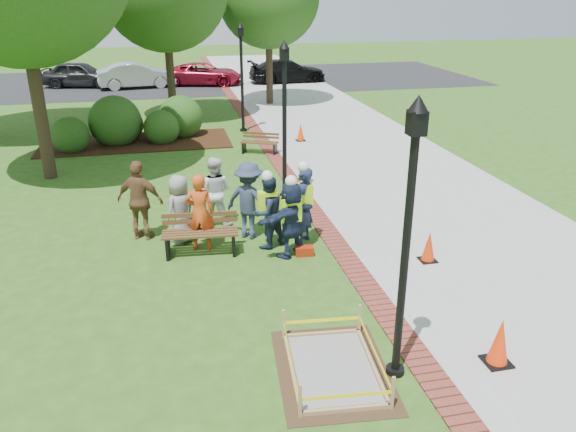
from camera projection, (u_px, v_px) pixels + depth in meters
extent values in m
plane|color=#285116|center=(277.00, 287.00, 11.09)|extent=(100.00, 100.00, 0.00)
cube|color=#9E9E99|center=(354.00, 144.00, 21.13)|extent=(6.00, 60.00, 0.02)
cube|color=maroon|center=(269.00, 149.00, 20.47)|extent=(0.50, 60.00, 0.03)
cube|color=#381E0F|center=(137.00, 142.00, 21.32)|extent=(7.00, 3.00, 0.05)
cube|color=black|center=(192.00, 80.00, 35.48)|extent=(36.00, 12.00, 0.01)
cube|color=#47331E|center=(333.00, 370.00, 8.69)|extent=(1.91, 2.45, 0.01)
cube|color=gray|center=(333.00, 369.00, 8.68)|extent=(1.36, 1.90, 0.04)
cube|color=tan|center=(333.00, 368.00, 8.68)|extent=(1.49, 2.03, 0.08)
cube|color=tan|center=(333.00, 356.00, 8.59)|extent=(1.53, 2.07, 0.55)
cube|color=yellow|center=(333.00, 354.00, 8.58)|extent=(1.47, 2.01, 0.06)
cube|color=brown|center=(200.00, 233.00, 12.28)|extent=(1.69, 0.62, 0.04)
cube|color=brown|center=(200.00, 218.00, 12.43)|extent=(1.65, 0.18, 0.27)
cube|color=black|center=(201.00, 244.00, 12.38)|extent=(1.54, 0.68, 0.49)
cube|color=brown|center=(259.00, 142.00, 19.84)|extent=(1.37, 0.90, 0.04)
cube|color=brown|center=(261.00, 135.00, 19.96)|extent=(1.22, 0.58, 0.21)
cube|color=black|center=(260.00, 148.00, 19.92)|extent=(1.28, 0.90, 0.39)
cube|color=black|center=(496.00, 362.00, 8.83)|extent=(0.41, 0.41, 0.05)
cone|color=#F83407|center=(500.00, 341.00, 8.68)|extent=(0.33, 0.33, 0.76)
cube|color=black|center=(427.00, 260.00, 12.13)|extent=(0.36, 0.36, 0.05)
cone|color=red|center=(429.00, 246.00, 12.00)|extent=(0.28, 0.28, 0.65)
cube|color=black|center=(301.00, 140.00, 21.57)|extent=(0.35, 0.35, 0.05)
cone|color=#FF4008|center=(301.00, 132.00, 21.44)|extent=(0.28, 0.28, 0.65)
cube|color=#96230B|center=(304.00, 251.00, 12.38)|extent=(0.42, 0.26, 0.20)
cylinder|color=black|center=(404.00, 263.00, 7.91)|extent=(0.12, 0.12, 3.80)
cube|color=black|center=(417.00, 123.00, 7.16)|extent=(0.22, 0.22, 0.32)
cone|color=black|center=(419.00, 103.00, 7.06)|extent=(0.28, 0.28, 0.22)
cylinder|color=black|center=(395.00, 370.00, 8.61)|extent=(0.28, 0.28, 0.10)
cylinder|color=black|center=(285.00, 131.00, 15.14)|extent=(0.12, 0.12, 3.80)
cube|color=black|center=(284.00, 54.00, 14.38)|extent=(0.22, 0.22, 0.32)
cone|color=black|center=(284.00, 44.00, 14.29)|extent=(0.28, 0.28, 0.22)
cylinder|color=black|center=(285.00, 195.00, 15.84)|extent=(0.28, 0.28, 0.10)
cylinder|color=black|center=(242.00, 84.00, 22.36)|extent=(0.12, 0.12, 3.80)
cube|color=black|center=(240.00, 32.00, 21.61)|extent=(0.22, 0.22, 0.32)
cone|color=black|center=(240.00, 25.00, 21.51)|extent=(0.28, 0.28, 0.22)
cylinder|color=black|center=(243.00, 130.00, 23.07)|extent=(0.28, 0.28, 0.10)
cylinder|color=#3D2D1E|center=(37.00, 91.00, 16.46)|extent=(0.38, 0.38, 5.36)
cylinder|color=#3D2D1E|center=(170.00, 67.00, 24.31)|extent=(0.35, 0.35, 4.60)
cylinder|color=#3D2D1E|center=(269.00, 61.00, 27.73)|extent=(0.34, 0.34, 4.20)
sphere|color=#1B4112|center=(73.00, 151.00, 20.24)|extent=(1.35, 1.35, 1.35)
sphere|color=#1B4112|center=(118.00, 143.00, 21.26)|extent=(1.95, 1.95, 1.95)
sphere|color=#1B4112|center=(163.00, 143.00, 21.38)|extent=(1.34, 1.34, 1.34)
sphere|color=#1B4112|center=(182.00, 136.00, 22.35)|extent=(1.73, 1.73, 1.73)
sphere|color=#1B4112|center=(130.00, 136.00, 22.30)|extent=(1.12, 1.12, 1.12)
imported|color=gray|center=(180.00, 209.00, 12.79)|extent=(0.61, 0.59, 1.61)
imported|color=#CC4518|center=(200.00, 213.00, 12.39)|extent=(0.64, 0.50, 1.77)
imported|color=white|center=(215.00, 192.00, 13.71)|extent=(0.65, 0.55, 1.74)
imported|color=brown|center=(140.00, 201.00, 12.90)|extent=(0.71, 0.60, 1.89)
imported|color=#2B354C|center=(249.00, 201.00, 13.00)|extent=(0.69, 0.65, 1.83)
imported|color=#162539|center=(291.00, 219.00, 12.12)|extent=(0.65, 0.58, 1.70)
cube|color=#ACEB13|center=(291.00, 209.00, 12.03)|extent=(0.42, 0.26, 0.52)
sphere|color=white|center=(291.00, 181.00, 11.79)|extent=(0.25, 0.25, 0.25)
imported|color=#1C2548|center=(303.00, 206.00, 12.73)|extent=(0.64, 0.68, 1.80)
cube|color=#ACEB13|center=(303.00, 195.00, 12.63)|extent=(0.42, 0.26, 0.52)
sphere|color=white|center=(303.00, 167.00, 12.38)|extent=(0.25, 0.25, 0.25)
imported|color=#16253B|center=(268.00, 213.00, 12.52)|extent=(0.63, 0.56, 1.67)
cube|color=#ACEB13|center=(268.00, 203.00, 12.44)|extent=(0.42, 0.26, 0.52)
sphere|color=white|center=(267.00, 176.00, 12.20)|extent=(0.25, 0.25, 0.25)
imported|color=black|center=(82.00, 87.00, 33.20)|extent=(3.21, 5.31, 1.61)
imported|color=#B5B4B9|center=(138.00, 88.00, 32.89)|extent=(2.75, 5.07, 1.57)
imported|color=maroon|center=(204.00, 85.00, 33.93)|extent=(2.84, 4.63, 1.41)
imported|color=black|center=(287.00, 82.00, 34.87)|extent=(2.28, 4.70, 1.49)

